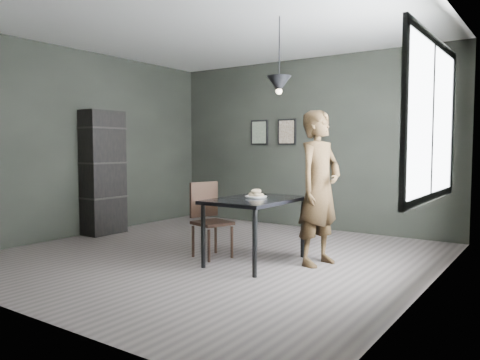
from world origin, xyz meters
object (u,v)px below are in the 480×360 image
Objects in this scene: shelf_unit at (103,173)px; wood_chair at (208,214)px; woman at (319,188)px; pendant_lamp at (279,84)px; cafe_table at (255,205)px; white_plate at (256,197)px.

wood_chair is at bearing -6.77° from shelf_unit.
woman is 2.03× the size of pendant_lamp.
cafe_table is 1.41m from pendant_lamp.
cafe_table is 0.68× the size of woman.
white_plate is 1.32m from pendant_lamp.
pendant_lamp is at bearing -1.74° from shelf_unit.
cafe_table is at bearing 23.55° from wood_chair.
white_plate is at bearing -171.41° from pendant_lamp.
woman reaches higher than cafe_table.
shelf_unit is (-2.89, 0.14, 0.19)m from white_plate.
cafe_table is at bearing -65.01° from white_plate.
pendant_lamp is at bearing 21.80° from cafe_table.
pendant_lamp is (3.17, -0.10, 1.10)m from shelf_unit.
shelf_unit reaches higher than woman.
cafe_table is 5.22× the size of white_plate.
cafe_table is at bearing -3.85° from shelf_unit.
pendant_lamp is at bearing 8.59° from white_plate.
white_plate is 0.25× the size of wood_chair.
cafe_table is 1.31× the size of wood_chair.
pendant_lamp is (0.88, 0.17, 1.53)m from wood_chair.
cafe_table is 0.11m from white_plate.
pendant_lamp is at bearing 131.81° from woman.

